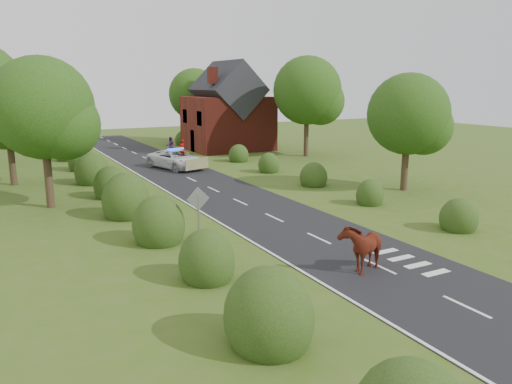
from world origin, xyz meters
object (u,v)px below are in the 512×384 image
road_sign (198,207)px  pedestrian_purple (170,146)px  cow (362,250)px  police_van (176,159)px  pedestrian_red (182,149)px

road_sign → pedestrian_purple: bearing=73.8°
cow → pedestrian_purple: (3.69, 33.11, 0.10)m
police_van → pedestrian_red: (2.55, 5.51, 0.09)m
police_van → pedestrian_purple: size_ratio=3.45×
pedestrian_red → police_van: bearing=39.6°
cow → police_van: police_van is taller
cow → pedestrian_purple: bearing=151.4°
road_sign → cow: size_ratio=1.16×
police_van → pedestrian_purple: bearing=56.9°
police_van → pedestrian_purple: (2.28, 8.12, 0.11)m
pedestrian_red → pedestrian_purple: 2.62m
pedestrian_purple → pedestrian_red: bearing=94.3°
road_sign → cow: road_sign is taller
road_sign → police_van: road_sign is taller
cow → police_van: 25.03m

